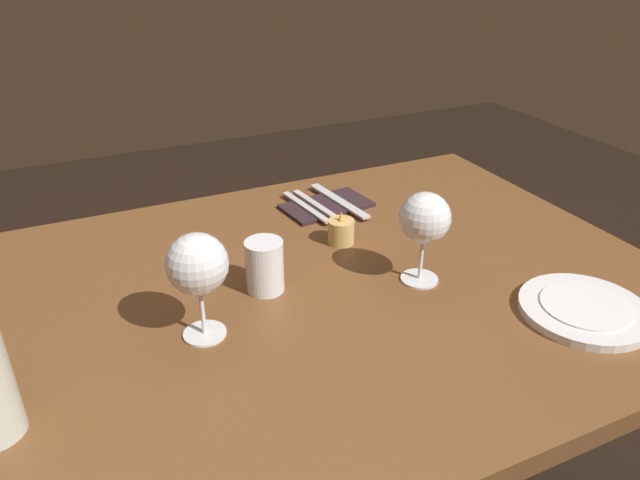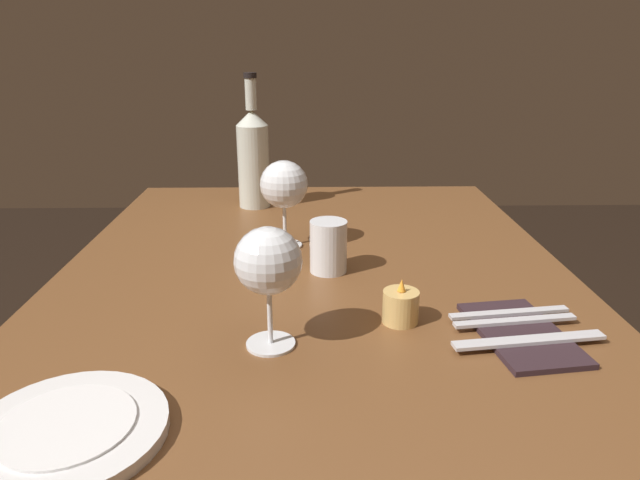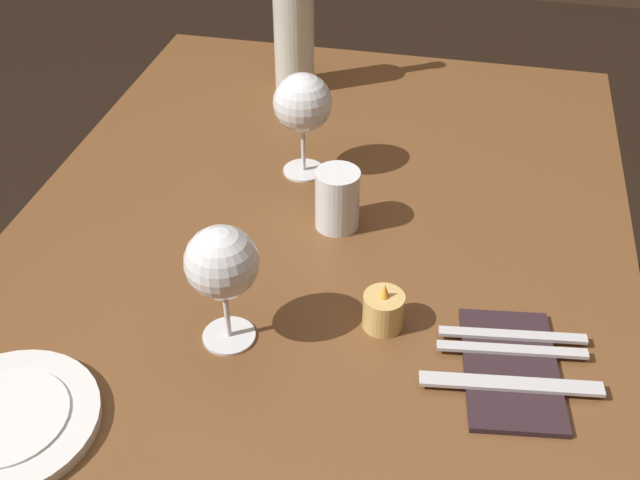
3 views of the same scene
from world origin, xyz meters
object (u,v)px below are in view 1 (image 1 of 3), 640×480
(wine_glass_left, at_px, (425,219))
(dinner_plate, at_px, (584,309))
(folded_napkin, at_px, (327,206))
(fork_inner, at_px, (316,205))
(votive_candle, at_px, (341,232))
(fork_outer, at_px, (306,207))
(wine_glass_right, at_px, (197,266))
(water_tumbler, at_px, (265,269))
(table_knife, at_px, (339,201))

(wine_glass_left, relative_size, dinner_plate, 0.81)
(folded_napkin, distance_m, fork_inner, 0.03)
(votive_candle, distance_m, fork_inner, 0.16)
(folded_napkin, distance_m, fork_outer, 0.05)
(votive_candle, height_order, fork_inner, votive_candle)
(wine_glass_right, xyz_separation_m, fork_outer, (0.32, 0.34, -0.11))
(votive_candle, bearing_deg, wine_glass_right, -151.02)
(fork_outer, bearing_deg, folded_napkin, 0.00)
(water_tumbler, relative_size, dinner_plate, 0.45)
(votive_candle, distance_m, folded_napkin, 0.17)
(wine_glass_left, xyz_separation_m, dinner_plate, (0.18, -0.20, -0.11))
(fork_outer, relative_size, table_knife, 0.86)
(wine_glass_right, relative_size, fork_inner, 0.95)
(votive_candle, relative_size, dinner_plate, 0.33)
(water_tumbler, xyz_separation_m, table_knife, (0.27, 0.26, -0.03))
(water_tumbler, bearing_deg, fork_inner, 50.37)
(wine_glass_right, height_order, fork_inner, wine_glass_right)
(fork_inner, xyz_separation_m, fork_outer, (-0.02, 0.00, 0.00))
(wine_glass_left, bearing_deg, table_knife, 87.88)
(wine_glass_right, bearing_deg, fork_inner, 44.70)
(wine_glass_left, distance_m, water_tumbler, 0.28)
(dinner_plate, height_order, fork_inner, dinner_plate)
(water_tumbler, relative_size, votive_candle, 1.37)
(votive_candle, height_order, fork_outer, votive_candle)
(votive_candle, bearing_deg, table_knife, 64.83)
(fork_inner, height_order, table_knife, same)
(wine_glass_left, height_order, votive_candle, wine_glass_left)
(water_tumbler, bearing_deg, wine_glass_right, -147.86)
(dinner_plate, height_order, folded_napkin, dinner_plate)
(votive_candle, relative_size, table_knife, 0.32)
(fork_inner, relative_size, table_knife, 0.86)
(votive_candle, bearing_deg, water_tumbler, -153.24)
(wine_glass_left, relative_size, folded_napkin, 0.81)
(fork_inner, distance_m, fork_outer, 0.02)
(votive_candle, distance_m, fork_outer, 0.16)
(table_knife, bearing_deg, dinner_plate, -72.54)
(folded_napkin, bearing_deg, water_tumbler, -132.78)
(wine_glass_left, relative_size, fork_outer, 0.92)
(fork_inner, bearing_deg, wine_glass_right, -135.30)
(dinner_plate, bearing_deg, fork_outer, 114.83)
(folded_napkin, xyz_separation_m, table_knife, (0.03, 0.00, 0.01))
(fork_outer, bearing_deg, fork_inner, 0.00)
(wine_glass_left, relative_size, wine_glass_right, 0.97)
(wine_glass_left, xyz_separation_m, wine_glass_right, (-0.38, 0.00, 0.00))
(votive_candle, relative_size, folded_napkin, 0.33)
(wine_glass_left, height_order, fork_outer, wine_glass_left)
(wine_glass_left, relative_size, votive_candle, 2.47)
(dinner_plate, bearing_deg, fork_inner, 112.60)
(wine_glass_left, bearing_deg, fork_outer, 101.11)
(table_knife, bearing_deg, votive_candle, -115.17)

